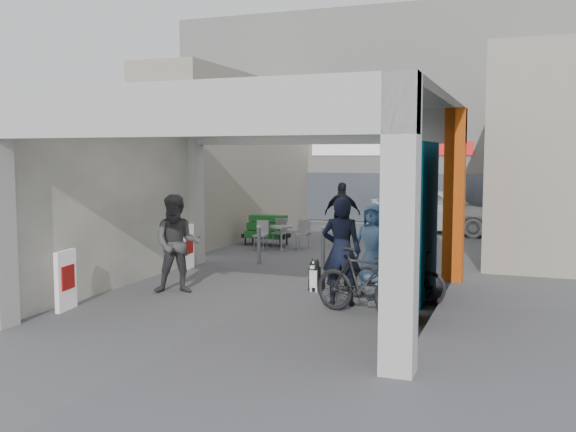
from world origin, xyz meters
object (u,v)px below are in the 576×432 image
at_px(man_elderly, 373,244).
at_px(man_back_turned, 177,244).
at_px(produce_stand, 266,233).
at_px(bicycle_front, 398,276).
at_px(man_with_dog, 341,251).
at_px(white_van, 438,210).
at_px(cafe_set, 281,239).
at_px(man_crates, 342,213).
at_px(border_collie, 316,278).
at_px(bicycle_rear, 363,282).

bearing_deg(man_elderly, man_back_turned, -144.55).
distance_m(produce_stand, bicycle_front, 7.54).
bearing_deg(man_with_dog, white_van, -95.46).
bearing_deg(man_elderly, cafe_set, 134.70).
bearing_deg(man_back_turned, produce_stand, 72.84).
bearing_deg(man_crates, white_van, -124.72).
distance_m(border_collie, white_van, 10.19).
bearing_deg(bicycle_front, border_collie, 87.82).
distance_m(man_with_dog, man_back_turned, 3.13).
distance_m(border_collie, man_elderly, 1.45).
bearing_deg(cafe_set, bicycle_front, -50.99).
distance_m(cafe_set, produce_stand, 0.90).
xyz_separation_m(border_collie, man_elderly, (0.87, 1.01, 0.56)).
bearing_deg(bicycle_front, cafe_set, 47.09).
relative_size(border_collie, bicycle_rear, 0.35).
bearing_deg(man_elderly, bicycle_front, -56.85).
height_order(produce_stand, white_van, white_van).
relative_size(man_with_dog, man_crates, 1.05).
height_order(produce_stand, man_crates, man_crates).
height_order(man_back_turned, bicycle_rear, man_back_turned).
xyz_separation_m(cafe_set, man_crates, (1.30, 1.58, 0.61)).
bearing_deg(cafe_set, man_elderly, -48.39).
distance_m(border_collie, man_crates, 6.61).
height_order(cafe_set, man_with_dog, man_with_dog).
xyz_separation_m(bicycle_rear, white_van, (-0.30, 11.65, 0.21)).
distance_m(cafe_set, man_with_dog, 6.72).
xyz_separation_m(man_elderly, bicycle_front, (0.76, -1.31, -0.36)).
height_order(man_elderly, bicycle_front, man_elderly).
xyz_separation_m(produce_stand, man_back_turned, (0.88, -6.50, 0.58)).
height_order(man_with_dog, man_back_turned, man_with_dog).
xyz_separation_m(border_collie, bicycle_rear, (1.29, -1.52, 0.29)).
xyz_separation_m(man_back_turned, white_van, (3.36, 11.17, -0.17)).
xyz_separation_m(man_back_turned, man_crates, (1.10, 7.50, -0.03)).
bearing_deg(bicycle_rear, man_elderly, 28.03).
relative_size(cafe_set, bicycle_front, 0.77).
height_order(produce_stand, bicycle_front, bicycle_front).
relative_size(border_collie, man_back_turned, 0.34).
xyz_separation_m(cafe_set, man_back_turned, (0.19, -5.92, 0.64)).
relative_size(border_collie, white_van, 0.14).
relative_size(man_back_turned, man_crates, 1.03).
bearing_deg(man_with_dog, man_crates, -78.90).
relative_size(man_back_turned, man_elderly, 1.13).
distance_m(produce_stand, man_elderly, 6.08).
bearing_deg(white_van, cafe_set, 158.30).
relative_size(produce_stand, border_collie, 2.04).
xyz_separation_m(border_collie, white_van, (0.99, 10.13, 0.50)).
bearing_deg(man_with_dog, bicycle_front, -148.26).
bearing_deg(man_with_dog, man_elderly, -97.49).
height_order(cafe_set, man_elderly, man_elderly).
relative_size(man_crates, white_van, 0.40).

